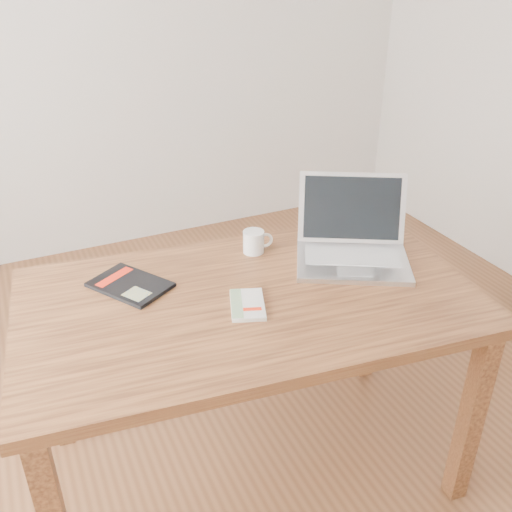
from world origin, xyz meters
name	(u,v)px	position (x,y,z in m)	size (l,w,h in m)	color
room	(211,102)	(-0.07, 0.00, 1.36)	(4.04, 4.04, 2.70)	brown
desk	(250,319)	(0.03, -0.03, 0.66)	(1.50, 0.97, 0.75)	#59331B
white_guidebook	(247,305)	(-0.01, -0.08, 0.76)	(0.15, 0.19, 0.01)	silver
black_guidebook	(130,285)	(-0.30, 0.19, 0.76)	(0.27, 0.30, 0.01)	black
laptop	(352,243)	(0.46, 0.06, 0.80)	(0.50, 0.49, 0.26)	silver
coffee_mug	(254,241)	(0.16, 0.23, 0.79)	(0.11, 0.08, 0.08)	white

